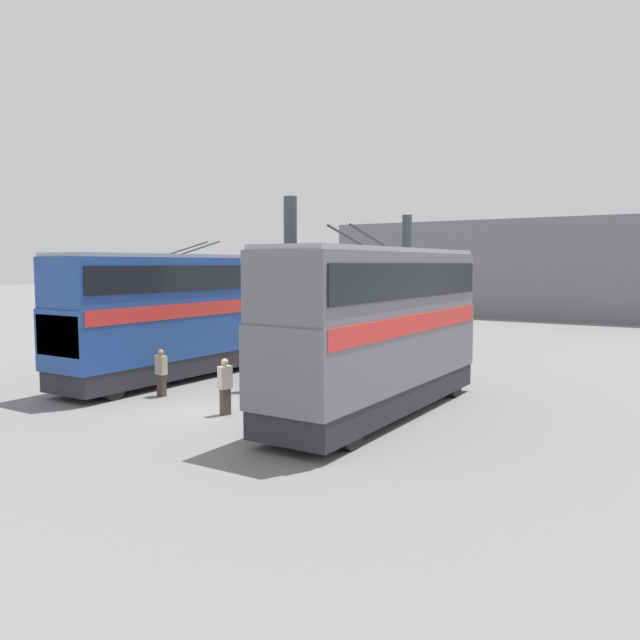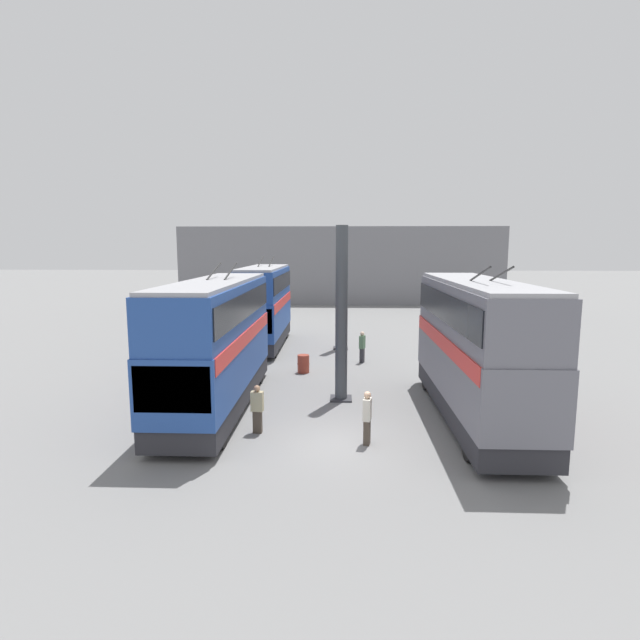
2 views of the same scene
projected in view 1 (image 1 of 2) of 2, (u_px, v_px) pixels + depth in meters
The scene contains 11 objects.
ground_plane at pixel (206, 411), 20.12m from camera, with size 240.00×240.00×0.00m, color slate.
depot_back_wall at pixel (523, 269), 52.83m from camera, with size 0.50×36.00×8.58m.
support_column_near at pixel (291, 296), 23.84m from camera, with size 0.91×0.91×7.29m.
support_column_far at pixel (406, 287), 32.81m from camera, with size 0.91×0.91×7.29m.
bus_left_far at pixel (379, 321), 19.36m from camera, with size 10.54×2.54×5.84m.
bus_right_near at pixel (173, 309), 25.39m from camera, with size 10.71×2.54×5.75m.
bus_right_far at pixel (331, 296), 35.90m from camera, with size 9.25×2.54×5.77m.
person_aisle_foreground at pixel (225, 385), 19.57m from camera, with size 0.46×0.32×1.79m.
person_by_right_row at pixel (161, 371), 22.30m from camera, with size 0.28×0.44×1.71m.
person_aisle_midway at pixel (395, 345), 29.18m from camera, with size 0.48×0.38×1.76m.
oil_drum at pixel (312, 356), 28.91m from camera, with size 0.63×0.63×0.92m.
Camera 1 is at (-14.77, -13.65, 4.75)m, focal length 35.00 mm.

